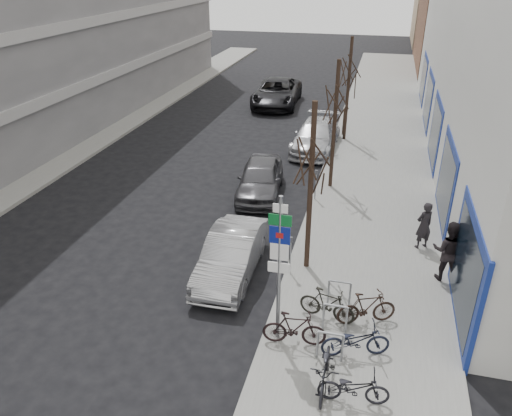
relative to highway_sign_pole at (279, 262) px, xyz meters
The scene contains 25 objects.
ground 3.44m from the highway_sign_pole, behind, with size 120.00×120.00×0.00m, color black.
sidewalk_east 10.50m from the highway_sign_pole, 78.15° to the left, with size 5.00×70.00×0.15m, color slate.
sidewalk_west 16.90m from the highway_sign_pole, 143.24° to the left, with size 3.00×70.00×0.15m, color slate.
brick_building_far 41.42m from the highway_sign_pole, 75.16° to the left, with size 12.00×14.00×8.00m, color brown.
tan_building_far 56.16m from the highway_sign_pole, 78.59° to the left, with size 13.00×12.00×9.00m, color #937A5B.
highway_sign_pole is the anchor object (origin of this frame).
bike_rack 2.36m from the highway_sign_pole, 23.59° to the left, with size 0.66×2.26×0.83m.
tree_near 3.88m from the highway_sign_pole, 86.74° to the left, with size 1.80×1.80×5.50m.
tree_mid 10.15m from the highway_sign_pole, 88.86° to the left, with size 1.80×1.80×5.50m.
tree_far 16.59m from the highway_sign_pole, 89.31° to the left, with size 1.80×1.80×5.50m.
meter_front 3.39m from the highway_sign_pole, 94.75° to the left, with size 0.10×0.08×1.27m.
meter_mid 8.65m from the highway_sign_pole, 91.68° to the left, with size 0.10×0.08×1.27m.
meter_back 14.10m from the highway_sign_pole, 91.02° to the left, with size 0.10×0.08×1.27m.
bike_near_left 2.64m from the highway_sign_pole, 44.44° to the right, with size 0.54×1.77×1.08m, color black.
bike_near_right 1.88m from the highway_sign_pole, 18.92° to the right, with size 0.49×1.64×0.99m, color black.
bike_mid_curb 2.68m from the highway_sign_pole, ahead, with size 0.52×1.71×1.05m, color black.
bike_mid_inner 2.39m from the highway_sign_pole, 42.22° to the left, with size 0.47×1.58×0.96m, color black.
bike_far_curb 3.22m from the highway_sign_pole, 39.06° to the right, with size 0.48×1.58×0.97m, color black.
bike_far_inner 3.05m from the highway_sign_pole, 27.43° to the left, with size 0.49×1.65×1.00m, color black.
parked_car_front 3.83m from the highway_sign_pole, 127.30° to the left, with size 1.49×4.26×1.40m, color #ABABB0.
parked_car_mid 9.24m from the highway_sign_pole, 106.65° to the left, with size 1.75×4.36×1.49m, color #48474C.
parked_car_back 14.99m from the highway_sign_pole, 94.41° to the left, with size 2.07×5.08×1.48m, color #B9B9BE.
lane_car 23.59m from the highway_sign_pole, 102.16° to the left, with size 2.84×6.16×1.71m, color black.
pedestrian_near 6.94m from the highway_sign_pole, 55.95° to the left, with size 0.61×0.40×1.68m, color black.
pedestrian_far 6.00m from the highway_sign_pole, 41.25° to the left, with size 0.73×0.50×1.98m, color black.
Camera 1 is at (4.35, -9.96, 8.98)m, focal length 35.00 mm.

